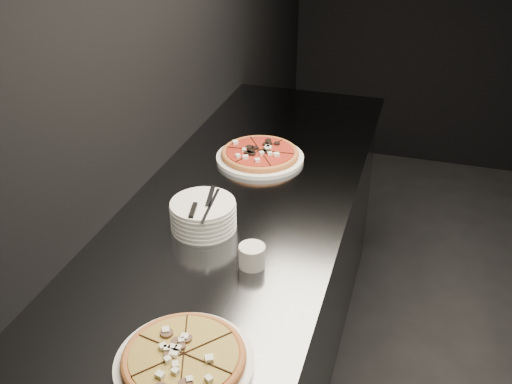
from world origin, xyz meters
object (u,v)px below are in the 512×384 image
(pizza_tomato, at_px, (260,155))
(counter, at_px, (235,318))
(plate_stack, at_px, (203,215))
(cutlery, at_px, (203,205))
(ramekin, at_px, (252,255))
(pizza_mushroom, at_px, (184,359))

(pizza_tomato, bearing_deg, counter, -86.19)
(plate_stack, bearing_deg, cutlery, -62.38)
(counter, height_order, ramekin, ramekin)
(pizza_tomato, distance_m, plate_stack, 0.51)
(pizza_tomato, bearing_deg, plate_stack, -93.87)
(counter, xyz_separation_m, ramekin, (0.14, -0.25, 0.49))
(cutlery, xyz_separation_m, ramekin, (0.20, -0.13, -0.06))
(counter, height_order, plate_stack, plate_stack)
(counter, bearing_deg, pizza_mushroom, -80.67)
(plate_stack, bearing_deg, counter, 59.49)
(pizza_mushroom, bearing_deg, ramekin, 84.78)
(pizza_tomato, bearing_deg, pizza_mushroom, -82.76)
(counter, bearing_deg, plate_stack, -120.51)
(pizza_mushroom, distance_m, pizza_tomato, 1.07)
(pizza_tomato, bearing_deg, cutlery, -92.87)
(cutlery, distance_m, ramekin, 0.24)
(pizza_mushroom, distance_m, plate_stack, 0.58)
(counter, bearing_deg, ramekin, -59.89)
(plate_stack, height_order, cutlery, cutlery)
(pizza_mushroom, bearing_deg, plate_stack, 107.07)
(cutlery, bearing_deg, counter, 53.63)
(plate_stack, distance_m, ramekin, 0.25)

